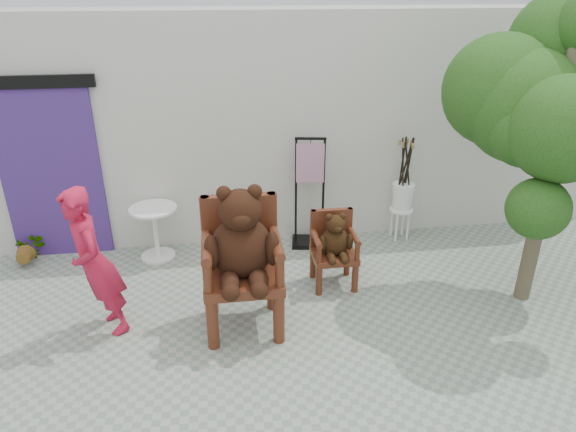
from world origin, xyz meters
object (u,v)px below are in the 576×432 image
at_px(chair_big, 242,249).
at_px(display_stand, 309,205).
at_px(stool_bucket, 403,196).
at_px(chair_small, 334,242).
at_px(person, 95,263).
at_px(tree, 546,92).
at_px(cafe_table, 155,227).

relative_size(chair_big, display_stand, 1.05).
bearing_deg(stool_bucket, chair_small, -139.15).
relative_size(display_stand, stool_bucket, 1.04).
bearing_deg(chair_small, person, -167.52).
distance_m(person, display_stand, 2.90).
height_order(chair_small, person, person).
bearing_deg(person, stool_bucket, 87.74).
bearing_deg(display_stand, chair_big, -110.96).
height_order(chair_big, person, person).
distance_m(chair_big, tree, 3.39).
bearing_deg(tree, stool_bucket, 118.51).
bearing_deg(stool_bucket, cafe_table, -178.76).
relative_size(chair_small, display_stand, 0.61).
bearing_deg(stool_bucket, display_stand, -179.80).
bearing_deg(cafe_table, display_stand, 1.90).
height_order(chair_big, chair_small, chair_big).
relative_size(chair_big, cafe_table, 2.25).
bearing_deg(chair_big, chair_small, 31.36).
distance_m(chair_small, cafe_table, 2.33).
bearing_deg(tree, chair_small, 167.54).
xyz_separation_m(person, display_stand, (2.43, 1.58, -0.21)).
bearing_deg(stool_bucket, person, -156.92).
distance_m(person, cafe_table, 1.61).
relative_size(chair_big, chair_small, 1.71).
height_order(cafe_table, display_stand, display_stand).
distance_m(stool_bucket, tree, 2.35).
relative_size(cafe_table, tree, 0.21).
height_order(display_stand, stool_bucket, display_stand).
height_order(person, tree, tree).
bearing_deg(chair_small, stool_bucket, 40.85).
xyz_separation_m(chair_small, person, (-2.53, -0.56, 0.25)).
bearing_deg(person, cafe_table, 139.70).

